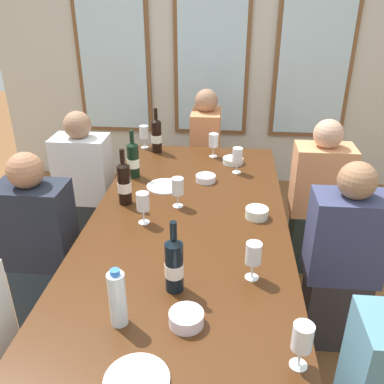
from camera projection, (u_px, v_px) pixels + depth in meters
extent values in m
plane|color=brown|center=(187.00, 330.00, 2.50)|extent=(12.00, 12.00, 0.00)
cube|color=beige|center=(212.00, 35.00, 3.88)|extent=(4.25, 0.06, 2.90)
cube|color=brown|center=(111.00, 35.00, 3.92)|extent=(0.72, 0.03, 1.88)
cube|color=silver|center=(111.00, 35.00, 3.91)|extent=(0.64, 0.01, 1.80)
cube|color=brown|center=(212.00, 36.00, 3.84)|extent=(0.72, 0.03, 1.88)
cube|color=silver|center=(212.00, 36.00, 3.82)|extent=(0.64, 0.01, 1.80)
cube|color=brown|center=(317.00, 37.00, 3.76)|extent=(0.72, 0.03, 1.88)
cube|color=silver|center=(317.00, 37.00, 3.74)|extent=(0.64, 0.01, 1.80)
cube|color=#46240F|center=(187.00, 228.00, 2.18)|extent=(1.05, 2.36, 0.04)
cube|color=#46240F|center=(148.00, 195.00, 3.35)|extent=(0.07, 0.07, 0.70)
cube|color=#46240F|center=(256.00, 200.00, 3.28)|extent=(0.07, 0.07, 0.70)
cylinder|color=white|center=(137.00, 380.00, 1.31)|extent=(0.21, 0.21, 0.01)
cylinder|color=white|center=(165.00, 186.00, 2.58)|extent=(0.22, 0.22, 0.01)
cylinder|color=black|center=(124.00, 185.00, 2.34)|extent=(0.07, 0.08, 0.23)
cone|color=black|center=(123.00, 164.00, 2.28)|extent=(0.07, 0.08, 0.02)
cylinder|color=black|center=(122.00, 156.00, 2.26)|extent=(0.03, 0.03, 0.08)
cylinder|color=white|center=(125.00, 187.00, 2.35)|extent=(0.08, 0.08, 0.06)
cylinder|color=black|center=(157.00, 137.00, 3.08)|extent=(0.07, 0.08, 0.23)
cone|color=black|center=(156.00, 120.00, 3.02)|extent=(0.07, 0.08, 0.02)
cylinder|color=black|center=(156.00, 113.00, 3.00)|extent=(0.03, 0.03, 0.08)
cylinder|color=white|center=(157.00, 138.00, 3.08)|extent=(0.08, 0.08, 0.06)
cylinder|color=black|center=(174.00, 267.00, 1.66)|extent=(0.07, 0.07, 0.22)
cone|color=black|center=(174.00, 241.00, 1.61)|extent=(0.07, 0.07, 0.02)
cylinder|color=black|center=(173.00, 230.00, 1.59)|extent=(0.03, 0.03, 0.08)
cylinder|color=silver|center=(174.00, 269.00, 1.67)|extent=(0.08, 0.08, 0.06)
cylinder|color=black|center=(133.00, 161.00, 2.68)|extent=(0.07, 0.07, 0.22)
cone|color=black|center=(132.00, 144.00, 2.62)|extent=(0.07, 0.07, 0.02)
cylinder|color=black|center=(132.00, 136.00, 2.60)|extent=(0.03, 0.03, 0.08)
cylinder|color=#E6EECC|center=(133.00, 163.00, 2.68)|extent=(0.08, 0.08, 0.06)
cylinder|color=white|center=(233.00, 161.00, 2.92)|extent=(0.14, 0.14, 0.04)
cylinder|color=white|center=(186.00, 318.00, 1.52)|extent=(0.13, 0.13, 0.05)
cylinder|color=white|center=(206.00, 178.00, 2.65)|extent=(0.13, 0.13, 0.04)
cylinder|color=white|center=(257.00, 213.00, 2.23)|extent=(0.12, 0.12, 0.05)
cylinder|color=white|center=(118.00, 299.00, 1.49)|extent=(0.06, 0.06, 0.22)
cylinder|color=blue|center=(115.00, 272.00, 1.44)|extent=(0.04, 0.04, 0.02)
cylinder|color=white|center=(237.00, 172.00, 2.78)|extent=(0.06, 0.06, 0.00)
cylinder|color=white|center=(237.00, 167.00, 2.76)|extent=(0.01, 0.01, 0.07)
cylinder|color=white|center=(238.00, 155.00, 2.72)|extent=(0.07, 0.07, 0.09)
cylinder|color=maroon|center=(237.00, 159.00, 2.74)|extent=(0.06, 0.06, 0.03)
cylinder|color=white|center=(145.00, 147.00, 3.21)|extent=(0.06, 0.06, 0.00)
cylinder|color=white|center=(144.00, 143.00, 3.19)|extent=(0.01, 0.01, 0.07)
cylinder|color=white|center=(144.00, 132.00, 3.15)|extent=(0.07, 0.07, 0.09)
cylinder|color=#590C19|center=(144.00, 135.00, 3.17)|extent=(0.06, 0.06, 0.04)
cylinder|color=white|center=(144.00, 222.00, 2.19)|extent=(0.06, 0.06, 0.00)
cylinder|color=white|center=(144.00, 216.00, 2.17)|extent=(0.01, 0.01, 0.07)
cylinder|color=white|center=(143.00, 201.00, 2.14)|extent=(0.07, 0.07, 0.09)
cylinder|color=white|center=(213.00, 156.00, 3.04)|extent=(0.06, 0.06, 0.00)
cylinder|color=white|center=(213.00, 151.00, 3.02)|extent=(0.01, 0.01, 0.07)
cylinder|color=white|center=(214.00, 140.00, 2.99)|extent=(0.07, 0.07, 0.09)
cylinder|color=beige|center=(213.00, 144.00, 3.00)|extent=(0.06, 0.06, 0.04)
cylinder|color=white|center=(252.00, 277.00, 1.78)|extent=(0.06, 0.06, 0.00)
cylinder|color=white|center=(252.00, 270.00, 1.76)|extent=(0.01, 0.01, 0.07)
cylinder|color=white|center=(254.00, 253.00, 1.72)|extent=(0.07, 0.07, 0.09)
cylinder|color=#590C19|center=(253.00, 260.00, 1.74)|extent=(0.06, 0.06, 0.02)
cylinder|color=white|center=(298.00, 365.00, 1.37)|extent=(0.06, 0.06, 0.00)
cylinder|color=white|center=(300.00, 356.00, 1.35)|extent=(0.01, 0.01, 0.07)
cylinder|color=white|center=(303.00, 337.00, 1.31)|extent=(0.07, 0.07, 0.09)
cylinder|color=beige|center=(302.00, 344.00, 1.32)|extent=(0.06, 0.06, 0.03)
cylinder|color=white|center=(178.00, 206.00, 2.35)|extent=(0.06, 0.06, 0.00)
cylinder|color=white|center=(178.00, 200.00, 2.34)|extent=(0.01, 0.01, 0.07)
cylinder|color=white|center=(178.00, 186.00, 2.30)|extent=(0.07, 0.07, 0.09)
cube|color=#252C2F|center=(90.00, 225.00, 3.17)|extent=(0.32, 0.24, 0.45)
cube|color=silver|center=(83.00, 169.00, 2.96)|extent=(0.38, 0.24, 0.48)
sphere|color=#9E7457|center=(77.00, 125.00, 2.81)|extent=(0.19, 0.19, 0.19)
cube|color=#23312B|center=(312.00, 239.00, 3.00)|extent=(0.32, 0.24, 0.45)
cube|color=tan|center=(321.00, 180.00, 2.79)|extent=(0.38, 0.24, 0.48)
sphere|color=tan|center=(328.00, 134.00, 2.64)|extent=(0.19, 0.19, 0.19)
cube|color=#273743|center=(49.00, 292.00, 2.47)|extent=(0.32, 0.24, 0.45)
cube|color=#212633|center=(36.00, 225.00, 2.27)|extent=(0.38, 0.24, 0.48)
sphere|color=#A56E4E|center=(25.00, 170.00, 2.12)|extent=(0.19, 0.19, 0.19)
cube|color=#312C2D|center=(333.00, 307.00, 2.36)|extent=(0.32, 0.24, 0.45)
cube|color=#383E62|center=(346.00, 237.00, 2.15)|extent=(0.38, 0.24, 0.48)
sphere|color=#9B6D4C|center=(357.00, 181.00, 2.01)|extent=(0.19, 0.19, 0.19)
cube|color=#2D2F32|center=(205.00, 187.00, 3.77)|extent=(0.24, 0.32, 0.45)
cube|color=#D78353|center=(206.00, 138.00, 3.56)|extent=(0.24, 0.38, 0.48)
sphere|color=#9E7255|center=(206.00, 101.00, 3.41)|extent=(0.19, 0.19, 0.19)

